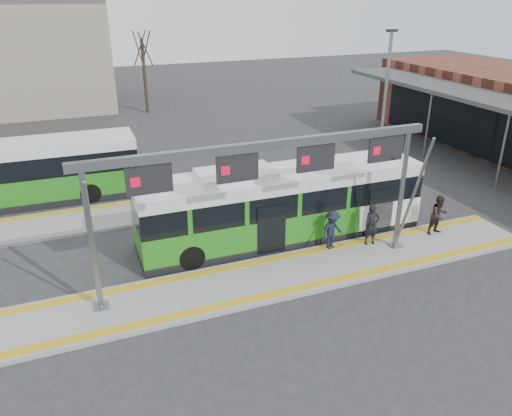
{
  "coord_description": "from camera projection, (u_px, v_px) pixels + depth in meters",
  "views": [
    {
      "loc": [
        -6.85,
        -14.84,
        10.09
      ],
      "look_at": [
        0.25,
        3.0,
        1.64
      ],
      "focal_mm": 35.0,
      "sensor_mm": 36.0,
      "label": 1
    }
  ],
  "objects": [
    {
      "name": "passenger_c",
      "position": [
        332.0,
        230.0,
        20.51
      ],
      "size": [
        1.23,
        0.94,
        1.69
      ],
      "primitive_type": "imported",
      "rotation": [
        0.0,
        0.0,
        0.32
      ],
      "color": "black",
      "rests_on": "platform_main"
    },
    {
      "name": "platform_main",
      "position": [
        279.0,
        276.0,
        18.97
      ],
      "size": [
        22.0,
        3.0,
        0.15
      ],
      "primitive_type": "cube",
      "color": "gray",
      "rests_on": "ground"
    },
    {
      "name": "passenger_b",
      "position": [
        439.0,
        215.0,
        21.79
      ],
      "size": [
        0.89,
        0.71,
        1.77
      ],
      "primitive_type": "imported",
      "rotation": [
        0.0,
        0.0,
        0.05
      ],
      "color": "black",
      "rests_on": "platform_main"
    },
    {
      "name": "gantry",
      "position": [
        269.0,
        170.0,
        17.37
      ],
      "size": [
        13.0,
        1.68,
        5.2
      ],
      "color": "slate",
      "rests_on": "platform_main"
    },
    {
      "name": "lamp_east",
      "position": [
        383.0,
        115.0,
        24.3
      ],
      "size": [
        0.5,
        0.25,
        8.41
      ],
      "color": "slate",
      "rests_on": "ground"
    },
    {
      "name": "passenger_a",
      "position": [
        372.0,
        225.0,
        20.89
      ],
      "size": [
        0.69,
        0.49,
        1.77
      ],
      "primitive_type": "imported",
      "rotation": [
        0.0,
        0.0,
        -0.11
      ],
      "color": "black",
      "rests_on": "platform_main"
    },
    {
      "name": "tree_mid",
      "position": [
        142.0,
        49.0,
        42.3
      ],
      "size": [
        1.4,
        1.4,
        7.13
      ],
      "color": "#382B21",
      "rests_on": "ground"
    },
    {
      "name": "hero_bus",
      "position": [
        281.0,
        206.0,
        21.41
      ],
      "size": [
        12.46,
        2.81,
        3.41
      ],
      "rotation": [
        0.0,
        0.0,
        -0.01
      ],
      "color": "black",
      "rests_on": "ground"
    },
    {
      "name": "tactile_main",
      "position": [
        279.0,
        274.0,
        18.94
      ],
      "size": [
        22.0,
        2.65,
        0.02
      ],
      "color": "gold",
      "rests_on": "platform_main"
    },
    {
      "name": "tree_left",
      "position": [
        89.0,
        37.0,
        42.99
      ],
      "size": [
        1.4,
        1.4,
        8.3
      ],
      "color": "#382B21",
      "rests_on": "ground"
    },
    {
      "name": "platform_second",
      "position": [
        138.0,
        212.0,
        24.42
      ],
      "size": [
        20.0,
        3.0,
        0.15
      ],
      "primitive_type": "cube",
      "color": "gray",
      "rests_on": "ground"
    },
    {
      "name": "ground",
      "position": [
        279.0,
        278.0,
        19.0
      ],
      "size": [
        120.0,
        120.0,
        0.0
      ],
      "primitive_type": "plane",
      "color": "#2D2D30",
      "rests_on": "ground"
    },
    {
      "name": "bg_bus_green",
      "position": [
        7.0,
        175.0,
        24.89
      ],
      "size": [
        12.64,
        2.91,
        3.15
      ],
      "rotation": [
        0.0,
        0.0,
        -0.02
      ],
      "color": "black",
      "rests_on": "ground"
    },
    {
      "name": "tactile_second",
      "position": [
        134.0,
        202.0,
        25.37
      ],
      "size": [
        20.0,
        0.35,
        0.02
      ],
      "color": "gold",
      "rests_on": "platform_second"
    }
  ]
}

